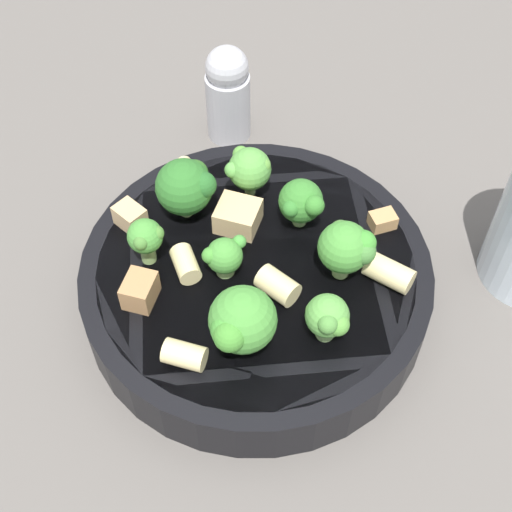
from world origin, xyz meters
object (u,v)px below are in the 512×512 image
object	(u,v)px
rigatoni_0	(185,355)
rigatoni_4	(278,286)
broccoli_floret_4	(249,169)
broccoli_floret_2	(146,238)
chicken_chunk_2	(383,220)
pepper_shaker	(228,93)
broccoli_floret_6	(187,186)
broccoli_floret_5	(240,323)
chicken_chunk_1	(238,216)
rigatoni_1	(190,175)
broccoli_floret_7	(224,256)
broccoli_floret_3	(301,202)
broccoli_floret_0	(347,247)
chicken_chunk_0	(140,290)
pasta_bowl	(256,280)
rigatoni_3	(186,264)
chicken_chunk_3	(130,217)
broccoli_floret_1	(328,318)
rigatoni_2	(389,273)

from	to	relation	value
rigatoni_0	rigatoni_4	bearing A→B (deg)	58.48
broccoli_floret_4	broccoli_floret_2	bearing A→B (deg)	-120.24
chicken_chunk_2	pepper_shaker	distance (m)	0.17
rigatoni_0	pepper_shaker	world-z (taller)	pepper_shaker
broccoli_floret_6	broccoli_floret_2	bearing A→B (deg)	-102.76
broccoli_floret_5	chicken_chunk_1	size ratio (longest dim) A/B	1.72
broccoli_floret_4	chicken_chunk_1	distance (m)	0.03
broccoli_floret_4	chicken_chunk_2	distance (m)	0.09
broccoli_floret_5	rigatoni_1	world-z (taller)	broccoli_floret_5
chicken_chunk_2	chicken_chunk_1	bearing A→B (deg)	-163.62
rigatoni_0	broccoli_floret_7	bearing A→B (deg)	88.72
broccoli_floret_3	broccoli_floret_6	bearing A→B (deg)	-170.76
broccoli_floret_7	broccoli_floret_0	bearing A→B (deg)	15.86
rigatoni_4	chicken_chunk_0	xyz separation A→B (m)	(-0.08, -0.03, 0.00)
rigatoni_0	rigatoni_4	distance (m)	0.07
pasta_bowl	rigatoni_3	world-z (taller)	rigatoni_3
rigatoni_0	broccoli_floret_6	bearing A→B (deg)	109.03
rigatoni_1	chicken_chunk_1	distance (m)	0.05
chicken_chunk_0	chicken_chunk_3	bearing A→B (deg)	118.67
broccoli_floret_0	rigatoni_3	distance (m)	0.10
broccoli_floret_1	chicken_chunk_1	bearing A→B (deg)	138.13
broccoli_floret_0	chicken_chunk_2	bearing A→B (deg)	70.95
broccoli_floret_1	rigatoni_0	xyz separation A→B (m)	(-0.07, -0.04, -0.01)
rigatoni_3	pepper_shaker	world-z (taller)	pepper_shaker
broccoli_floret_2	rigatoni_1	xyz separation A→B (m)	(0.00, 0.07, -0.01)
rigatoni_2	rigatoni_0	bearing A→B (deg)	-137.96
broccoli_floret_7	rigatoni_3	bearing A→B (deg)	-164.37
broccoli_floret_1	broccoli_floret_4	size ratio (longest dim) A/B	0.88
rigatoni_4	chicken_chunk_2	size ratio (longest dim) A/B	1.51
broccoli_floret_1	chicken_chunk_2	bearing A→B (deg)	80.38
broccoli_floret_3	broccoli_floret_7	xyz separation A→B (m)	(-0.03, -0.05, -0.01)
pasta_bowl	chicken_chunk_2	xyz separation A→B (m)	(0.07, 0.06, 0.02)
broccoli_floret_0	chicken_chunk_3	size ratio (longest dim) A/B	2.16
pasta_bowl	chicken_chunk_1	xyz separation A→B (m)	(-0.02, 0.03, 0.02)
rigatoni_0	broccoli_floret_1	bearing A→B (deg)	28.73
broccoli_floret_6	rigatoni_1	world-z (taller)	broccoli_floret_6
broccoli_floret_7	chicken_chunk_1	xyz separation A→B (m)	(-0.00, 0.04, -0.01)
pasta_bowl	chicken_chunk_0	bearing A→B (deg)	-143.17
rigatoni_1	rigatoni_3	xyz separation A→B (m)	(0.02, -0.07, -0.00)
chicken_chunk_3	rigatoni_4	bearing A→B (deg)	-13.50
broccoli_floret_0	broccoli_floret_4	world-z (taller)	broccoli_floret_0
broccoli_floret_2	rigatoni_0	world-z (taller)	broccoli_floret_2
rigatoni_2	rigatoni_3	xyz separation A→B (m)	(-0.12, -0.03, -0.00)
broccoli_floret_1	chicken_chunk_0	bearing A→B (deg)	-176.63
broccoli_floret_6	broccoli_floret_0	bearing A→B (deg)	-10.29
broccoli_floret_4	chicken_chunk_3	bearing A→B (deg)	-142.82
rigatoni_0	chicken_chunk_3	xyz separation A→B (m)	(-0.07, 0.09, 0.00)
broccoli_floret_0	rigatoni_2	size ratio (longest dim) A/B	1.42
broccoli_floret_0	broccoli_floret_4	distance (m)	0.09
broccoli_floret_4	rigatoni_1	xyz separation A→B (m)	(-0.04, -0.00, -0.01)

